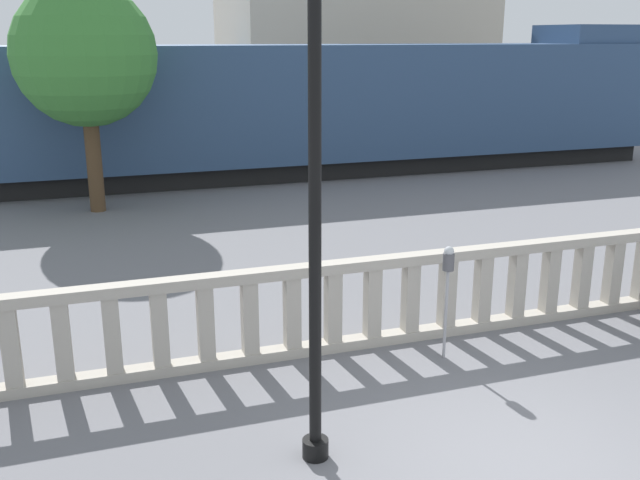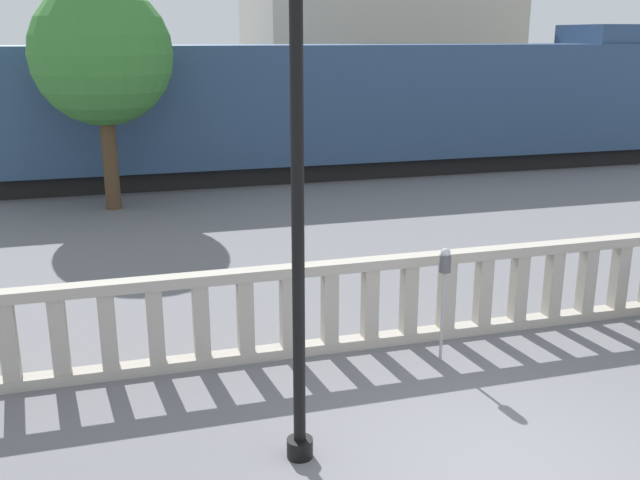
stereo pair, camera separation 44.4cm
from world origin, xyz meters
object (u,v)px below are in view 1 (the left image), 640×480
(train_near, at_px, (338,107))
(tree_left, at_px, (85,55))
(parking_meter, at_px, (448,271))
(train_far, at_px, (92,95))
(lamppost, at_px, (315,91))

(train_near, height_order, tree_left, tree_left)
(train_near, relative_size, tree_left, 4.01)
(parking_meter, distance_m, train_far, 24.48)
(lamppost, height_order, train_far, lamppost)
(parking_meter, height_order, tree_left, tree_left)
(lamppost, relative_size, train_near, 0.32)
(train_far, xyz_separation_m, tree_left, (-0.35, -14.05, 1.96))
(train_near, bearing_deg, parking_meter, -103.86)
(tree_left, bearing_deg, parking_meter, -67.96)
(parking_meter, bearing_deg, train_far, 98.82)
(parking_meter, distance_m, train_near, 13.46)
(train_near, bearing_deg, train_far, 122.04)
(lamppost, distance_m, train_near, 15.84)
(tree_left, bearing_deg, lamppost, -81.64)
(lamppost, height_order, train_near, lamppost)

